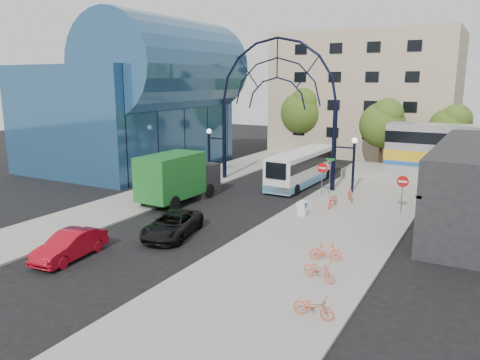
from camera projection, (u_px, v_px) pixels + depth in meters
The scene contains 22 objects.
ground at pixel (176, 230), 27.69m from camera, with size 120.00×120.00×0.00m, color black.
sidewalk_east at pixel (328, 231), 27.29m from camera, with size 8.00×56.00×0.12m, color gray.
plaza_west at pixel (154, 195), 35.89m from camera, with size 5.00×50.00×0.12m, color gray.
gateway_arch at pixel (277, 82), 37.84m from camera, with size 13.64×0.44×12.10m.
stop_sign at pixel (322, 171), 35.23m from camera, with size 0.80×0.07×2.50m.
do_not_enter_sign at pixel (403, 185), 30.58m from camera, with size 0.76×0.07×2.48m.
street_name_sign at pixel (330, 168), 35.53m from camera, with size 0.70×0.70×2.80m.
sandwich_board at pixel (302, 207), 29.98m from camera, with size 0.55×0.61×0.99m.
transit_hall at pixel (140, 100), 46.35m from camera, with size 16.50×18.00×14.50m.
apartment_block at pixel (366, 94), 55.13m from camera, with size 20.00×12.10×14.00m.
tree_north_a at pixel (384, 122), 45.95m from camera, with size 4.48×4.48×7.00m.
tree_north_b at pixel (303, 110), 53.98m from camera, with size 5.12×5.12×8.00m.
tree_north_c at pixel (452, 127), 44.88m from camera, with size 4.16×4.16×6.50m.
city_bus at pixel (303, 167), 39.56m from camera, with size 2.64×10.39×2.84m.
green_truck at pixel (179, 177), 33.90m from camera, with size 2.89×7.18×3.59m.
black_suv at pixel (172, 225), 26.53m from camera, with size 2.26×4.91×1.37m, color black.
red_sedan at pixel (70, 245), 23.21m from camera, with size 1.46×4.19×1.38m, color #9D0918.
bike_near_a at pixel (333, 200), 32.21m from camera, with size 0.63×1.80×0.95m, color #EB462F.
bike_near_b at pixel (350, 194), 33.81m from camera, with size 0.45×1.59×0.96m, color #D2472A.
bike_far_a at pixel (319, 270), 20.51m from camera, with size 0.58×1.67×0.88m, color #DB502B.
bike_far_b at pixel (325, 251), 22.70m from camera, with size 0.44×1.55×0.93m, color #F05330.
bike_far_c at pixel (313, 307), 17.27m from camera, with size 0.55×1.59×0.84m, color #CA4928.
Camera 1 is at (16.19, -21.24, 8.77)m, focal length 35.00 mm.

